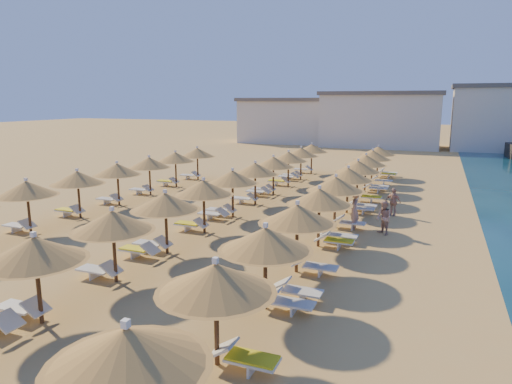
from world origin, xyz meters
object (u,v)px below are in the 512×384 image
at_px(beachgoer_b, 384,218).
at_px(parasol_row_west, 233,178).
at_px(parasol_row_east, 336,185).
at_px(beachgoer_a, 354,210).
at_px(beachgoer_c, 393,202).

bearing_deg(beachgoer_b, parasol_row_west, -134.61).
xyz_separation_m(parasol_row_west, beachgoer_b, (7.86, -0.36, -1.32)).
relative_size(parasol_row_east, beachgoer_a, 18.92).
bearing_deg(parasol_row_east, beachgoer_a, 3.86).
bearing_deg(beachgoer_a, parasol_row_west, -90.94).
height_order(beachgoer_c, beachgoer_a, beachgoer_a).
xyz_separation_m(parasol_row_east, beachgoer_c, (2.41, 3.52, -1.36)).
bearing_deg(beachgoer_a, beachgoer_c, 155.34).
relative_size(beachgoer_c, beachgoer_a, 0.83).
xyz_separation_m(beachgoer_b, beachgoer_a, (-1.44, 0.42, 0.12)).
height_order(parasol_row_west, beachgoer_a, parasol_row_west).
distance_m(parasol_row_west, beachgoer_b, 7.98).
relative_size(parasol_row_west, beachgoer_c, 22.91).
bearing_deg(beachgoer_a, beachgoer_b, 72.16).
bearing_deg(parasol_row_east, parasol_row_west, 180.00).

